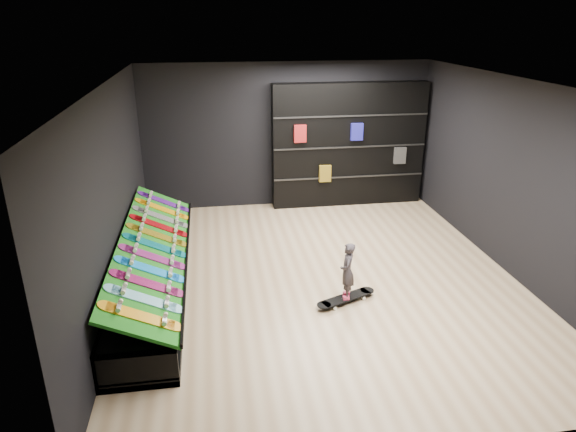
{
  "coord_description": "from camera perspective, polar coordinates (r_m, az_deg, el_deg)",
  "views": [
    {
      "loc": [
        -1.63,
        -6.99,
        3.87
      ],
      "look_at": [
        -0.5,
        0.2,
        1.0
      ],
      "focal_mm": 32.0,
      "sensor_mm": 36.0,
      "label": 1
    }
  ],
  "objects": [
    {
      "name": "floor_skateboard",
      "position": [
        7.52,
        6.46,
        -9.22
      ],
      "size": [
        0.99,
        0.58,
        0.09
      ],
      "primitive_type": null,
      "rotation": [
        0.0,
        0.0,
        0.4
      ],
      "color": "black",
      "rests_on": "ground"
    },
    {
      "name": "display_board_10",
      "position": [
        9.47,
        -13.61,
        1.57
      ],
      "size": [
        0.93,
        0.22,
        0.5
      ],
      "primitive_type": null,
      "rotation": [
        0.0,
        0.44,
        0.0
      ],
      "color": "purple",
      "rests_on": "turf_ramp"
    },
    {
      "name": "wall_back",
      "position": [
        10.88,
        -0.09,
        8.92
      ],
      "size": [
        6.0,
        0.02,
        3.0
      ],
      "primitive_type": "cube",
      "color": "black",
      "rests_on": "ground"
    },
    {
      "name": "wall_left",
      "position": [
        7.51,
        -18.96,
        1.92
      ],
      "size": [
        0.02,
        7.0,
        3.0
      ],
      "primitive_type": "cube",
      "color": "black",
      "rests_on": "ground"
    },
    {
      "name": "display_board_4",
      "position": [
        7.37,
        -14.78,
        -4.41
      ],
      "size": [
        0.93,
        0.22,
        0.5
      ],
      "primitive_type": null,
      "rotation": [
        0.0,
        0.44,
        0.0
      ],
      "color": "#2626BF",
      "rests_on": "turf_ramp"
    },
    {
      "name": "display_rack",
      "position": [
        7.93,
        -14.67,
        -6.42
      ],
      "size": [
        0.9,
        4.5,
        0.5
      ],
      "primitive_type": null,
      "color": "black",
      "rests_on": "ground"
    },
    {
      "name": "display_board_8",
      "position": [
        8.76,
        -13.94,
        -0.1
      ],
      "size": [
        0.93,
        0.22,
        0.5
      ],
      "primitive_type": null,
      "rotation": [
        0.0,
        0.44,
        0.0
      ],
      "color": "black",
      "rests_on": "turf_ramp"
    },
    {
      "name": "display_board_2",
      "position": [
        6.69,
        -15.34,
        -7.22
      ],
      "size": [
        0.93,
        0.22,
        0.5
      ],
      "primitive_type": null,
      "rotation": [
        0.0,
        0.44,
        0.0
      ],
      "color": "#E5198C",
      "rests_on": "turf_ramp"
    },
    {
      "name": "display_board_0",
      "position": [
        6.04,
        -16.03,
        -10.65
      ],
      "size": [
        0.93,
        0.22,
        0.5
      ],
      "primitive_type": null,
      "rotation": [
        0.0,
        0.44,
        0.0
      ],
      "color": "orange",
      "rests_on": "turf_ramp"
    },
    {
      "name": "child",
      "position": [
        7.37,
        6.55,
        -7.23
      ],
      "size": [
        0.18,
        0.22,
        0.5
      ],
      "primitive_type": "imported",
      "rotation": [
        0.0,
        0.0,
        -1.87
      ],
      "color": "black",
      "rests_on": "floor_skateboard"
    },
    {
      "name": "turf_ramp",
      "position": [
        7.72,
        -14.62,
        -3.37
      ],
      "size": [
        0.92,
        4.5,
        0.46
      ],
      "primitive_type": "cube",
      "rotation": [
        0.0,
        0.44,
        0.0
      ],
      "color": "#10600F",
      "rests_on": "display_rack"
    },
    {
      "name": "ceiling",
      "position": [
        7.23,
        4.3,
        14.55
      ],
      "size": [
        6.0,
        7.0,
        0.01
      ],
      "primitive_type": "cube",
      "color": "white",
      "rests_on": "ground"
    },
    {
      "name": "display_board_3",
      "position": [
        7.03,
        -15.04,
        -5.75
      ],
      "size": [
        0.93,
        0.22,
        0.5
      ],
      "primitive_type": null,
      "rotation": [
        0.0,
        0.44,
        0.0
      ],
      "color": "blue",
      "rests_on": "turf_ramp"
    },
    {
      "name": "back_shelving",
      "position": [
        11.02,
        6.72,
        7.85
      ],
      "size": [
        3.24,
        0.38,
        2.59
      ],
      "primitive_type": "cube",
      "color": "black",
      "rests_on": "ground"
    },
    {
      "name": "display_board_6",
      "position": [
        8.06,
        -14.32,
        -2.07
      ],
      "size": [
        0.93,
        0.22,
        0.5
      ],
      "primitive_type": null,
      "rotation": [
        0.0,
        0.44,
        0.0
      ],
      "color": "yellow",
      "rests_on": "turf_ramp"
    },
    {
      "name": "display_board_1",
      "position": [
        6.36,
        -15.66,
        -8.85
      ],
      "size": [
        0.93,
        0.22,
        0.5
      ],
      "primitive_type": null,
      "rotation": [
        0.0,
        0.44,
        0.0
      ],
      "color": "#0CB2E5",
      "rests_on": "turf_ramp"
    },
    {
      "name": "display_board_5",
      "position": [
        7.71,
        -14.54,
        -3.19
      ],
      "size": [
        0.93,
        0.22,
        0.5
      ],
      "primitive_type": null,
      "rotation": [
        0.0,
        0.44,
        0.0
      ],
      "color": "#0C8C99",
      "rests_on": "turf_ramp"
    },
    {
      "name": "wall_front",
      "position": [
        4.52,
        13.89,
        -10.77
      ],
      "size": [
        6.0,
        0.02,
        3.0
      ],
      "primitive_type": "cube",
      "color": "black",
      "rests_on": "ground"
    },
    {
      "name": "display_board_9",
      "position": [
        9.11,
        -13.77,
        0.77
      ],
      "size": [
        0.93,
        0.22,
        0.5
      ],
      "primitive_type": null,
      "rotation": [
        0.0,
        0.44,
        0.0
      ],
      "color": "yellow",
      "rests_on": "turf_ramp"
    },
    {
      "name": "floor",
      "position": [
        8.15,
        3.72,
        -6.86
      ],
      "size": [
        6.0,
        7.0,
        0.01
      ],
      "primitive_type": "cube",
      "color": "tan",
      "rests_on": "ground"
    },
    {
      "name": "display_board_7",
      "position": [
        8.4,
        -14.12,
        -1.05
      ],
      "size": [
        0.93,
        0.22,
        0.5
      ],
      "primitive_type": null,
      "rotation": [
        0.0,
        0.44,
        0.0
      ],
      "color": "red",
      "rests_on": "turf_ramp"
    },
    {
      "name": "wall_right",
      "position": [
        8.71,
        23.66,
        3.89
      ],
      "size": [
        0.02,
        7.0,
        3.0
      ],
      "primitive_type": "cube",
      "color": "black",
      "rests_on": "ground"
    }
  ]
}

